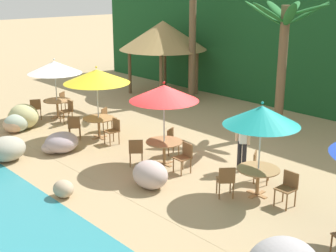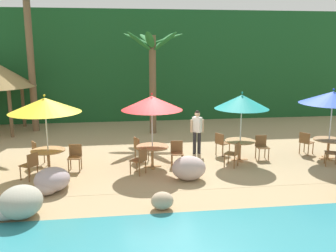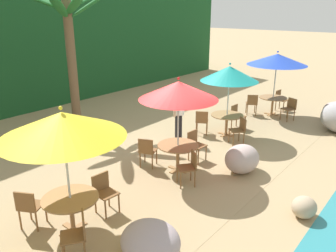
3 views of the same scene
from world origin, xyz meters
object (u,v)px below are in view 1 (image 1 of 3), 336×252
Objects in this scene: dining_table_white at (57,103)px; chair_white_left at (36,107)px; umbrella_teal at (262,116)px; palm_tree_nearest at (193,1)px; chair_white_seaward at (68,110)px; chair_red_inland at (173,140)px; chair_white_inland at (65,100)px; chair_red_left at (136,150)px; dining_table_teal at (258,173)px; chair_yellow_inland at (107,118)px; chair_red_seaward at (185,156)px; dining_table_yellow at (99,121)px; chair_yellow_seaward at (114,129)px; dining_table_red at (164,145)px; palapa_hut at (163,35)px; umbrella_red at (164,93)px; umbrella_yellow at (97,76)px; chair_teal_left at (226,179)px; chair_teal_seaward at (288,186)px; umbrella_white at (55,67)px; chair_teal_inland at (259,165)px; waiter_in_white at (243,138)px; chair_yellow_left at (74,126)px; palm_tree_second at (284,43)px.

chair_white_left reaches higher than dining_table_white.
palm_tree_nearest is (-8.37, 6.00, 2.36)m from umbrella_teal.
chair_white_seaward is 5.54m from chair_red_inland.
chair_white_inland is 1.00× the size of chair_red_left.
chair_red_inland is at bearing 173.61° from dining_table_teal.
chair_white_left is 1.00× the size of chair_yellow_inland.
chair_red_seaward is (8.16, -0.86, 0.00)m from chair_white_inland.
chair_yellow_inland reaches higher than dining_table_yellow.
chair_yellow_seaward reaches higher than dining_table_teal.
dining_table_white is at bearing -175.18° from chair_red_inland.
dining_table_red is 9.79m from palapa_hut.
umbrella_red reaches higher than chair_white_inland.
chair_red_inland is at bearing -49.66° from palm_tree_nearest.
palm_tree_nearest is (-4.75, 5.59, 4.00)m from chair_red_inland.
umbrella_yellow is 2.96× the size of chair_red_inland.
umbrella_teal is at bearing 58.21° from chair_teal_left.
chair_red_seaward is 10.44m from palapa_hut.
chair_white_inland is 1.00× the size of chair_teal_seaward.
umbrella_yellow reaches higher than umbrella_teal.
chair_teal_left is at bearing -40.32° from palm_tree_nearest.
umbrella_white is 2.80× the size of chair_yellow_seaward.
umbrella_teal is (3.68, 1.07, 1.64)m from chair_red_left.
umbrella_yellow reaches higher than dining_table_yellow.
chair_yellow_seaward is 1.00× the size of chair_teal_inland.
waiter_in_white is at bearing 8.71° from chair_white_seaward.
chair_white_seaward is 1.40m from chair_white_left.
umbrella_white is at bearing 178.15° from dining_table_red.
umbrella_yellow is 2.96× the size of chair_yellow_left.
palapa_hut is at bearing 120.15° from dining_table_yellow.
chair_yellow_left is 1.00× the size of chair_teal_left.
umbrella_yellow is 2.96× the size of chair_yellow_seaward.
palm_tree_nearest is (-6.00, 6.32, 4.00)m from chair_red_seaward.
chair_yellow_left is at bearing -3.31° from chair_white_left.
chair_yellow_seaward is 1.00× the size of chair_yellow_left.
chair_teal_left is at bearing -3.57° from umbrella_white.
umbrella_teal is (7.07, 1.12, 1.64)m from chair_yellow_left.
chair_red_inland is 2.39m from waiter_in_white.
palm_tree_nearest is 1.49× the size of palm_tree_second.
dining_table_yellow is 0.65× the size of waiter_in_white.
chair_teal_inland is (-0.50, 0.69, -0.10)m from dining_table_teal.
palm_tree_nearest reaches higher than chair_teal_inland.
chair_white_left is 7.94m from chair_red_seaward.
chair_white_inland reaches higher than dining_table_yellow.
palm_tree_nearest is (-1.71, 6.36, 2.28)m from umbrella_yellow.
chair_yellow_left is at bearing -79.65° from palm_tree_nearest.
umbrella_yellow reaches higher than chair_red_inland.
chair_red_left is 4.68m from chair_teal_seaward.
chair_yellow_left reaches higher than dining_table_red.
chair_teal_left is (-0.45, -0.73, -0.10)m from dining_table_teal.
umbrella_white reaches higher than dining_table_red.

